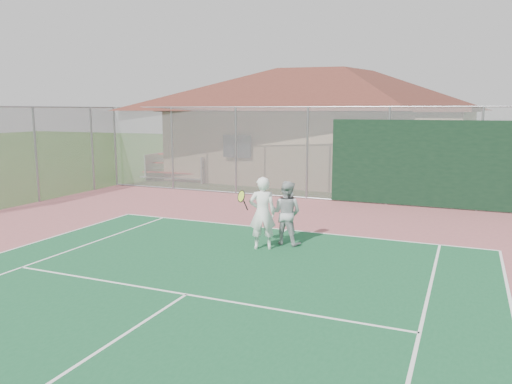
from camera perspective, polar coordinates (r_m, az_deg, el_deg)
back_fence at (r=18.40m, az=15.15°, el=3.67°), size 20.08×0.11×3.53m
side_fence_left at (r=20.08m, az=-23.84°, el=3.89°), size 0.08×9.00×3.50m
clubhouse at (r=25.45m, az=7.98°, el=8.93°), size 15.33×10.71×6.38m
bleachers at (r=24.83m, az=-8.58°, el=2.92°), size 3.40×2.21×1.23m
player_white_front at (r=12.12m, az=0.69°, el=-2.48°), size 1.00×0.80×1.78m
player_grey_back at (r=12.58m, az=3.51°, el=-2.48°), size 0.84×0.68×1.62m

